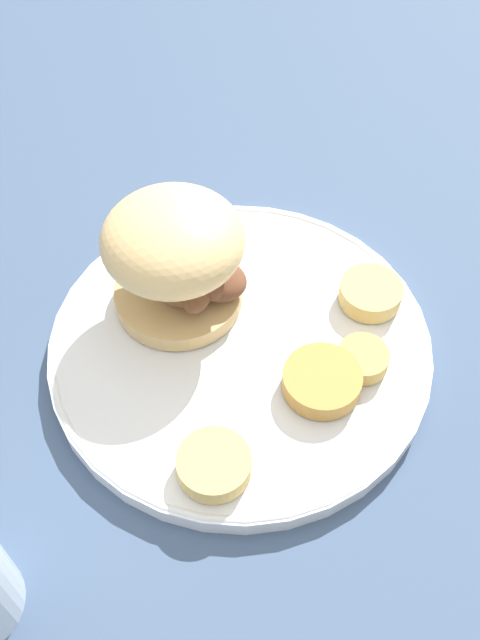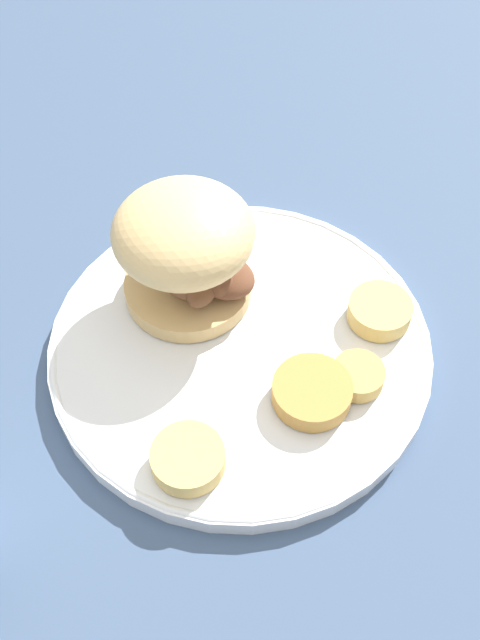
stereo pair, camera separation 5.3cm
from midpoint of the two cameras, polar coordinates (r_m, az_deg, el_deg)
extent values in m
plane|color=#3D5170|center=(0.56, 2.69, -2.71)|extent=(4.00, 4.00, 0.00)
cylinder|color=white|center=(0.56, 2.72, -2.28)|extent=(0.28, 0.28, 0.02)
torus|color=white|center=(0.55, 2.74, -1.92)|extent=(0.28, 0.28, 0.01)
cylinder|color=tan|center=(0.57, -1.34, 2.39)|extent=(0.10, 0.10, 0.01)
ellipsoid|color=brown|center=(0.54, 1.23, 2.93)|extent=(0.03, 0.03, 0.02)
ellipsoid|color=#563323|center=(0.58, -0.96, 6.58)|extent=(0.03, 0.03, 0.02)
ellipsoid|color=brown|center=(0.56, -0.94, 4.38)|extent=(0.05, 0.06, 0.02)
ellipsoid|color=brown|center=(0.54, -1.18, 2.46)|extent=(0.04, 0.04, 0.02)
ellipsoid|color=brown|center=(0.56, -1.38, 4.38)|extent=(0.04, 0.03, 0.02)
ellipsoid|color=brown|center=(0.54, -0.02, 2.52)|extent=(0.05, 0.05, 0.02)
ellipsoid|color=brown|center=(0.55, 1.49, 3.17)|extent=(0.06, 0.06, 0.02)
ellipsoid|color=#E5C17F|center=(0.52, -1.47, 6.53)|extent=(0.10, 0.10, 0.05)
cylinder|color=#BC8942|center=(0.52, 8.41, -5.66)|extent=(0.06, 0.06, 0.02)
cylinder|color=#DBB766|center=(0.57, 13.22, 0.51)|extent=(0.05, 0.05, 0.02)
cylinder|color=tan|center=(0.53, 11.79, -4.39)|extent=(0.04, 0.04, 0.01)
cylinder|color=#DBB766|center=(0.49, -0.88, -10.74)|extent=(0.05, 0.05, 0.02)
camera|label=1|loc=(0.03, -87.13, 3.84)|focal=42.00mm
camera|label=2|loc=(0.03, 92.87, -3.84)|focal=42.00mm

